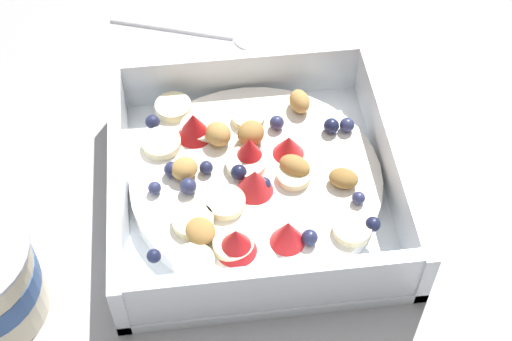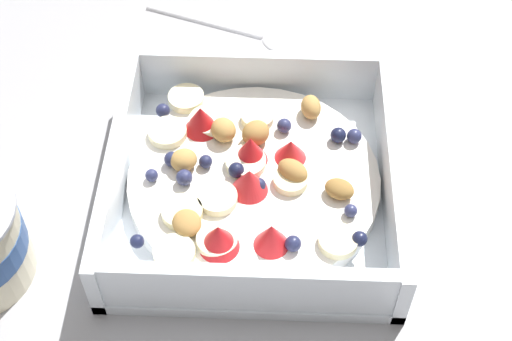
{
  "view_description": "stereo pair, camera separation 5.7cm",
  "coord_description": "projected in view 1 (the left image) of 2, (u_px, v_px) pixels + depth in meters",
  "views": [
    {
      "loc": [
        -0.35,
        0.06,
        0.47
      ],
      "look_at": [
        0.0,
        0.01,
        0.03
      ],
      "focal_mm": 51.34,
      "sensor_mm": 36.0,
      "label": 1
    },
    {
      "loc": [
        -0.36,
        0.0,
        0.47
      ],
      "look_at": [
        0.0,
        0.01,
        0.03
      ],
      "focal_mm": 51.34,
      "sensor_mm": 36.0,
      "label": 2
    }
  ],
  "objects": [
    {
      "name": "fruit_bowl",
      "position": [
        254.0,
        180.0,
        0.57
      ],
      "size": [
        0.22,
        0.22,
        0.06
      ],
      "color": "white",
      "rests_on": "ground"
    },
    {
      "name": "ground_plane",
      "position": [
        275.0,
        194.0,
        0.59
      ],
      "size": [
        2.4,
        2.4,
        0.0
      ],
      "primitive_type": "plane",
      "color": "#9E9EA3"
    },
    {
      "name": "spoon",
      "position": [
        231.0,
        35.0,
        0.71
      ],
      "size": [
        0.08,
        0.17,
        0.01
      ],
      "color": "silver",
      "rests_on": "ground"
    }
  ]
}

